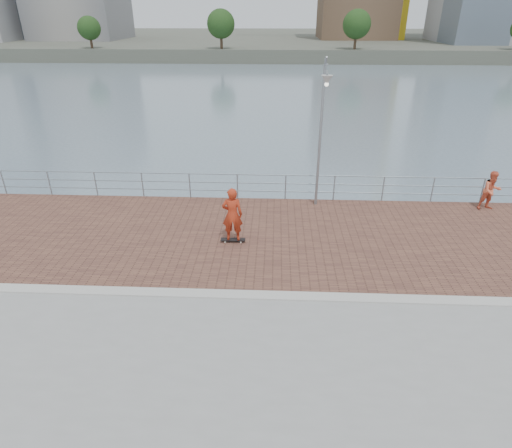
{
  "coord_description": "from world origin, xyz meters",
  "views": [
    {
      "loc": [
        0.55,
        -9.96,
        7.35
      ],
      "look_at": [
        0.0,
        2.0,
        1.3
      ],
      "focal_mm": 30.0,
      "sensor_mm": 36.0,
      "label": 1
    }
  ],
  "objects_px": {
    "street_lamp": "(323,111)",
    "bystander": "(491,191)",
    "skateboarder": "(232,215)",
    "guardrail": "(261,184)"
  },
  "relations": [
    {
      "from": "guardrail",
      "to": "bystander",
      "type": "height_order",
      "value": "bystander"
    },
    {
      "from": "guardrail",
      "to": "skateboarder",
      "type": "bearing_deg",
      "value": -102.51
    },
    {
      "from": "street_lamp",
      "to": "skateboarder",
      "type": "height_order",
      "value": "street_lamp"
    },
    {
      "from": "street_lamp",
      "to": "bystander",
      "type": "bearing_deg",
      "value": 2.1
    },
    {
      "from": "street_lamp",
      "to": "bystander",
      "type": "xyz_separation_m",
      "value": [
        6.97,
        0.26,
        -3.14
      ]
    },
    {
      "from": "street_lamp",
      "to": "skateboarder",
      "type": "bearing_deg",
      "value": -136.71
    },
    {
      "from": "skateboarder",
      "to": "bystander",
      "type": "height_order",
      "value": "skateboarder"
    },
    {
      "from": "guardrail",
      "to": "skateboarder",
      "type": "relative_size",
      "value": 20.21
    },
    {
      "from": "street_lamp",
      "to": "guardrail",
      "type": "bearing_deg",
      "value": 158.38
    },
    {
      "from": "skateboarder",
      "to": "bystander",
      "type": "xyz_separation_m",
      "value": [
        10.12,
        3.23,
        -0.25
      ]
    }
  ]
}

